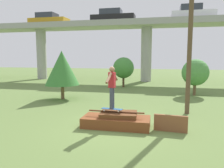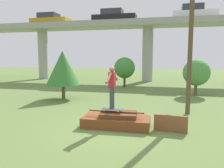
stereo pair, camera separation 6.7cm
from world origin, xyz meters
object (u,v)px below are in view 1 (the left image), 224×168
(car_on_overpass_left, at_px, (112,17))
(car_on_overpass_mid, at_px, (192,13))
(utility_pole, at_px, (190,41))
(tree_behind_left, at_px, (195,73))
(tree_behind_right, at_px, (124,68))
(car_on_overpass_right, at_px, (49,20))
(skateboard, at_px, (112,109))
(tree_mid_back, at_px, (62,68))
(skater, at_px, (112,85))

(car_on_overpass_left, distance_m, car_on_overpass_mid, 7.99)
(utility_pole, bearing_deg, tree_behind_left, 78.78)
(tree_behind_left, height_order, tree_behind_right, tree_behind_right)
(car_on_overpass_right, relative_size, utility_pole, 0.70)
(car_on_overpass_mid, relative_size, car_on_overpass_right, 0.93)
(tree_behind_right, bearing_deg, skateboard, -82.49)
(utility_pole, height_order, tree_mid_back, utility_pole)
(skateboard, bearing_deg, tree_behind_left, 63.13)
(car_on_overpass_left, bearing_deg, skater, -77.47)
(skater, distance_m, utility_pole, 4.23)
(tree_behind_left, xyz_separation_m, tree_mid_back, (-8.05, -3.18, 0.36))
(car_on_overpass_mid, relative_size, tree_behind_left, 1.70)
(utility_pole, distance_m, tree_mid_back, 7.42)
(utility_pole, distance_m, tree_behind_left, 5.54)
(car_on_overpass_left, distance_m, tree_behind_left, 11.97)
(car_on_overpass_mid, bearing_deg, skater, -106.07)
(skateboard, height_order, tree_behind_left, tree_behind_left)
(car_on_overpass_mid, distance_m, car_on_overpass_right, 15.57)
(utility_pole, bearing_deg, car_on_overpass_left, 116.09)
(car_on_overpass_mid, height_order, car_on_overpass_right, car_on_overpass_mid)
(skateboard, relative_size, car_on_overpass_left, 0.17)
(utility_pole, bearing_deg, tree_behind_right, 118.03)
(car_on_overpass_right, bearing_deg, skater, -55.21)
(skater, height_order, tree_mid_back, tree_mid_back)
(car_on_overpass_left, distance_m, car_on_overpass_right, 7.59)
(car_on_overpass_left, xyz_separation_m, tree_mid_back, (-0.66, -11.01, -4.89))
(skater, relative_size, utility_pole, 0.24)
(skater, relative_size, tree_behind_left, 0.63)
(tree_mid_back, bearing_deg, car_on_overpass_left, 86.57)
(skateboard, distance_m, utility_pole, 4.66)
(utility_pole, distance_m, tree_behind_right, 9.31)
(utility_pole, bearing_deg, skater, -138.35)
(car_on_overpass_mid, xyz_separation_m, utility_pole, (-1.63, -13.15, -3.56))
(utility_pole, bearing_deg, car_on_overpass_right, 136.33)
(tree_mid_back, bearing_deg, utility_pole, -15.79)
(tree_behind_left, bearing_deg, car_on_overpass_right, 151.46)
(skateboard, height_order, car_on_overpass_right, car_on_overpass_right)
(tree_behind_left, bearing_deg, skateboard, -116.87)
(skateboard, relative_size, skater, 0.52)
(skateboard, xyz_separation_m, tree_mid_back, (-4.12, 4.57, 1.23))
(car_on_overpass_mid, bearing_deg, tree_behind_left, -94.34)
(skater, xyz_separation_m, utility_pole, (2.90, 2.58, 1.69))
(utility_pole, xyz_separation_m, tree_behind_left, (1.03, 5.17, -1.72))
(car_on_overpass_right, height_order, tree_behind_right, car_on_overpass_right)
(tree_behind_left, relative_size, tree_mid_back, 0.82)
(skater, height_order, utility_pole, utility_pole)
(car_on_overpass_left, bearing_deg, car_on_overpass_right, 177.60)
(skater, bearing_deg, tree_behind_right, 97.51)
(car_on_overpass_left, height_order, tree_behind_right, car_on_overpass_left)
(utility_pole, bearing_deg, skateboard, -138.35)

